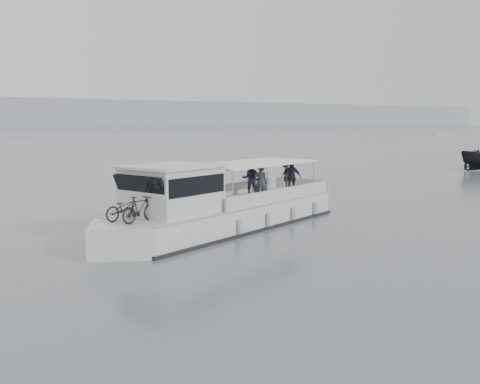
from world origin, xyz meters
TOP-DOWN VIEW (x-y plane):
  - ground at (0.00, 0.00)m, footprint 1400.00×1400.00m
  - tour_boat at (-2.28, -1.40)m, footprint 13.76×7.92m

SIDE VIEW (x-z plane):
  - ground at x=0.00m, z-range 0.00..0.00m
  - tour_boat at x=-2.28m, z-range -1.99..3.94m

